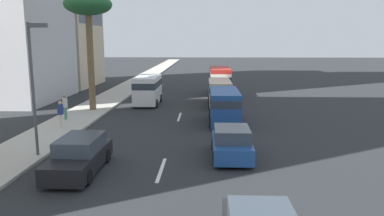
% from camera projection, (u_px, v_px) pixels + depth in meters
% --- Properties ---
extents(ground_plane, '(198.00, 198.00, 0.00)m').
position_uv_depth(ground_plane, '(184.00, 102.00, 35.18)').
color(ground_plane, '#26282B').
extents(sidewalk_right, '(162.00, 3.34, 0.15)m').
position_uv_depth(sidewalk_right, '(105.00, 101.00, 35.43)').
color(sidewalk_right, '#B2ADA3').
rests_on(sidewalk_right, ground_plane).
extents(lane_stripe_mid, '(3.20, 0.16, 0.01)m').
position_uv_depth(lane_stripe_mid, '(161.00, 170.00, 16.76)').
color(lane_stripe_mid, silver).
rests_on(lane_stripe_mid, ground_plane).
extents(lane_stripe_far, '(3.20, 0.16, 0.01)m').
position_uv_depth(lane_stripe_far, '(179.00, 117.00, 28.46)').
color(lane_stripe_far, silver).
rests_on(lane_stripe_far, ground_plane).
extents(van_second, '(5.16, 2.12, 2.57)m').
position_uv_depth(van_second, '(148.00, 88.00, 33.87)').
color(van_second, white).
rests_on(van_second, ground_plane).
extents(car_third, '(4.08, 1.92, 1.56)m').
position_uv_depth(car_third, '(231.00, 143.00, 18.39)').
color(car_third, '#1E478C').
rests_on(car_third, ground_plane).
extents(van_fourth, '(5.40, 2.06, 2.26)m').
position_uv_depth(van_fourth, '(220.00, 91.00, 33.23)').
color(van_fourth, beige).
rests_on(van_fourth, ground_plane).
extents(car_fifth, '(4.66, 1.87, 1.56)m').
position_uv_depth(car_fifth, '(80.00, 156.00, 16.38)').
color(car_fifth, black).
rests_on(car_fifth, ground_plane).
extents(van_sixth, '(5.24, 2.11, 2.34)m').
position_uv_depth(van_sixth, '(224.00, 105.00, 26.04)').
color(van_sixth, '#1E478C').
rests_on(van_sixth, ground_plane).
extents(minibus_seventh, '(6.48, 2.26, 2.89)m').
position_uv_depth(minibus_seventh, '(220.00, 80.00, 40.33)').
color(minibus_seventh, silver).
rests_on(minibus_seventh, ground_plane).
extents(pedestrian_near_lamp, '(0.37, 0.39, 1.81)m').
position_uv_depth(pedestrian_near_lamp, '(65.00, 106.00, 26.67)').
color(pedestrian_near_lamp, '#4C8C66').
rests_on(pedestrian_near_lamp, sidewalk_right).
extents(pedestrian_mid_block, '(0.39, 0.34, 1.74)m').
position_uv_depth(pedestrian_mid_block, '(61.00, 113.00, 24.25)').
color(pedestrian_mid_block, beige).
rests_on(pedestrian_mid_block, sidewalk_right).
extents(palm_tree, '(3.77, 3.77, 9.27)m').
position_uv_depth(palm_tree, '(88.00, 9.00, 29.31)').
color(palm_tree, brown).
rests_on(palm_tree, sidewalk_right).
extents(street_lamp, '(0.24, 0.97, 6.45)m').
position_uv_depth(street_lamp, '(34.00, 74.00, 17.78)').
color(street_lamp, '#4C4C51').
rests_on(street_lamp, sidewalk_right).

